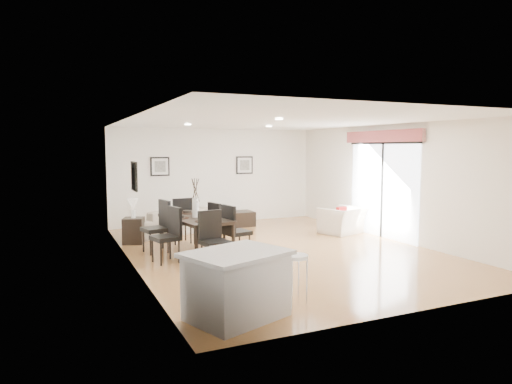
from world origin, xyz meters
name	(u,v)px	position (x,y,z in m)	size (l,w,h in m)	color
ground	(278,250)	(0.00, 0.00, 0.00)	(8.00, 8.00, 0.00)	tan
wall_back	(215,176)	(0.00, 4.00, 1.35)	(6.00, 0.04, 2.70)	white
wall_front	(419,210)	(0.00, -4.00, 1.35)	(6.00, 0.04, 2.70)	white
wall_left	(131,192)	(-3.00, 0.00, 1.35)	(0.04, 8.00, 2.70)	white
wall_right	(392,182)	(3.00, 0.00, 1.35)	(0.04, 8.00, 2.70)	white
ceiling	(279,121)	(0.00, 0.00, 2.70)	(6.00, 8.00, 0.02)	white
sofa	(172,221)	(-1.58, 2.80, 0.32)	(2.19, 0.86, 0.64)	#A39784
armchair	(342,221)	(2.34, 1.04, 0.33)	(1.01, 0.89, 0.66)	beige
courtyard_plant_a	(462,219)	(5.41, 0.07, 0.31)	(0.56, 0.48, 0.62)	#3E5B27
courtyard_plant_b	(449,213)	(5.82, 0.87, 0.33)	(0.36, 0.36, 0.65)	#3E5B27
dining_table	(196,221)	(-1.68, 0.39, 0.68)	(1.18, 1.93, 0.75)	black
dining_chair_wnear	(170,231)	(-2.31, -0.04, 0.58)	(0.56, 0.56, 1.04)	black
dining_chair_wfar	(160,223)	(-2.31, 0.86, 0.60)	(0.57, 0.57, 1.07)	black
dining_chair_enear	(233,227)	(-1.04, -0.07, 0.57)	(0.54, 0.54, 1.02)	black
dining_chair_efar	(218,222)	(-1.04, 0.82, 0.54)	(0.53, 0.53, 0.97)	black
dining_chair_head	(213,236)	(-1.69, -0.72, 0.57)	(0.52, 0.52, 1.02)	black
dining_chair_foot	(182,218)	(-1.67, 1.51, 0.58)	(0.49, 0.49, 1.04)	black
vase	(195,201)	(-1.68, 0.39, 1.08)	(1.03, 1.58, 0.80)	white
coffee_table	(235,219)	(0.26, 3.13, 0.20)	(1.01, 0.61, 0.41)	black
side_table	(134,231)	(-2.66, 1.96, 0.29)	(0.44, 0.44, 0.58)	black
table_lamp	(133,205)	(-2.66, 1.96, 0.86)	(0.23, 0.23, 0.43)	white
cushion	(341,213)	(2.25, 0.94, 0.53)	(0.32, 0.10, 0.32)	#AF1816
kitchen_island	(237,284)	(-2.23, -3.23, 0.43)	(1.47, 1.30, 0.86)	#BCBCBE
bar_stool	(296,262)	(-1.38, -3.23, 0.63)	(0.33, 0.33, 0.73)	white
framed_print_back_left	(160,167)	(-1.60, 3.97, 1.65)	(0.52, 0.04, 0.52)	black
framed_print_back_right	(244,165)	(0.90, 3.97, 1.65)	(0.52, 0.04, 0.52)	black
framed_print_left_wall	(134,176)	(-2.97, -0.20, 1.65)	(0.04, 0.52, 0.52)	black
sliding_door	(382,168)	(2.96, 0.30, 1.66)	(0.12, 2.70, 2.57)	white
courtyard	(459,192)	(6.16, 0.87, 0.92)	(6.00, 6.00, 2.00)	gray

